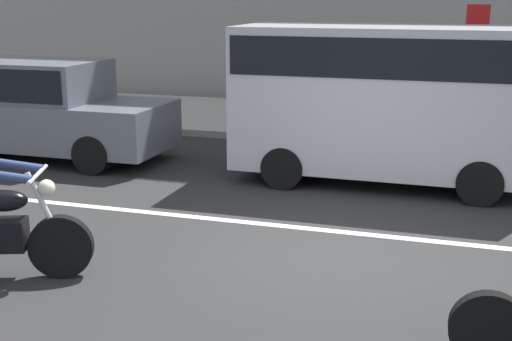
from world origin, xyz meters
name	(u,v)px	position (x,y,z in m)	size (l,w,h in m)	color
ground_plane	(329,258)	(0.00, 0.00, 0.00)	(80.00, 80.00, 0.00)	#272727
sidewalk_slab	(405,125)	(0.00, 8.00, 0.07)	(40.00, 4.40, 0.14)	#A8A399
lane_marking_stripe	(406,238)	(0.75, 0.90, 0.00)	(18.00, 0.14, 0.01)	silver
parked_van_silver	(388,94)	(0.16, 3.46, 1.38)	(4.53, 1.96, 2.38)	#B2B5BA
parked_sedan_slate_gray	(40,108)	(-5.89, 3.29, 0.88)	(4.47, 1.82, 1.72)	slate
street_sign_post	(475,55)	(1.35, 7.30, 1.68)	(0.44, 0.08, 2.53)	gray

